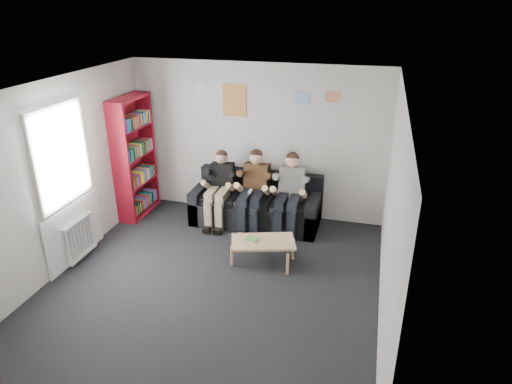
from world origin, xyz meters
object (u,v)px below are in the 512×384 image
(bookshelf, at_px, (135,157))
(person_middle, at_px, (254,191))
(coffee_table, at_px, (263,243))
(person_left, at_px, (219,189))
(sofa, at_px, (257,206))
(person_right, at_px, (289,195))

(bookshelf, distance_m, person_middle, 2.20)
(coffee_table, xyz_separation_m, person_left, (-1.05, 1.08, 0.32))
(bookshelf, height_order, coffee_table, bookshelf)
(sofa, xyz_separation_m, bookshelf, (-2.16, -0.20, 0.77))
(bookshelf, bearing_deg, person_left, 1.31)
(coffee_table, distance_m, person_right, 1.14)
(bookshelf, bearing_deg, sofa, 6.52)
(sofa, bearing_deg, person_right, -18.27)
(bookshelf, distance_m, person_right, 2.80)
(coffee_table, distance_m, person_middle, 1.21)
(sofa, xyz_separation_m, coffee_table, (0.44, -1.28, 0.02))
(sofa, relative_size, bookshelf, 1.02)
(sofa, height_order, person_left, person_left)
(bookshelf, height_order, person_left, bookshelf)
(sofa, height_order, person_middle, person_middle)
(bookshelf, relative_size, coffee_table, 2.31)
(bookshelf, distance_m, person_left, 1.61)
(person_left, height_order, person_middle, person_middle)
(person_middle, bearing_deg, sofa, 91.59)
(coffee_table, xyz_separation_m, person_middle, (-0.44, 1.08, 0.34))
(sofa, distance_m, bookshelf, 2.30)
(person_left, bearing_deg, sofa, 10.54)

